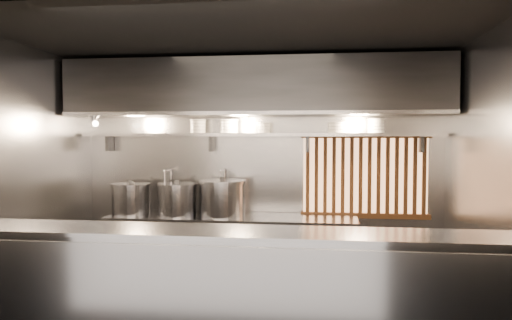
% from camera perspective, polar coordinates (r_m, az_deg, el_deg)
% --- Properties ---
extents(ceiling, '(4.50, 4.50, 0.00)m').
position_cam_1_polar(ceiling, '(4.90, -1.74, 13.77)').
color(ceiling, black).
rests_on(ceiling, wall_back).
extents(wall_back, '(4.50, 0.00, 4.50)m').
position_cam_1_polar(wall_back, '(6.31, 0.46, -1.46)').
color(wall_back, gray).
rests_on(wall_back, floor).
extents(wall_left, '(0.00, 3.00, 3.00)m').
position_cam_1_polar(wall_left, '(5.65, -24.90, -2.22)').
color(wall_left, gray).
rests_on(wall_left, floor).
extents(wall_right, '(0.00, 3.00, 3.00)m').
position_cam_1_polar(wall_right, '(5.00, 24.71, -2.82)').
color(wall_right, gray).
rests_on(wall_right, floor).
extents(serving_counter, '(4.50, 0.56, 1.13)m').
position_cam_1_polar(serving_counter, '(4.08, -3.93, -15.80)').
color(serving_counter, '#98989D').
rests_on(serving_counter, floor).
extents(cooking_bench, '(3.00, 0.70, 0.90)m').
position_cam_1_polar(cooking_bench, '(6.14, -2.80, -10.57)').
color(cooking_bench, '#98989D').
rests_on(cooking_bench, floor).
extents(bowl_shelf, '(4.40, 0.34, 0.04)m').
position_cam_1_polar(bowl_shelf, '(6.12, 0.25, 2.90)').
color(bowl_shelf, '#98989D').
rests_on(bowl_shelf, wall_back).
extents(exhaust_hood, '(4.40, 0.81, 0.65)m').
position_cam_1_polar(exhaust_hood, '(5.93, -0.02, 8.18)').
color(exhaust_hood, '#2D2D30').
rests_on(exhaust_hood, ceiling).
extents(wood_screen, '(1.56, 0.09, 1.04)m').
position_cam_1_polar(wood_screen, '(6.24, 12.34, -1.76)').
color(wood_screen, '#FFB372').
rests_on(wood_screen, wall_back).
extents(faucet_left, '(0.04, 0.30, 0.50)m').
position_cam_1_polar(faucet_left, '(6.43, -9.92, -2.26)').
color(faucet_left, silver).
rests_on(faucet_left, wall_back).
extents(faucet_right, '(0.04, 0.30, 0.50)m').
position_cam_1_polar(faucet_right, '(6.26, -3.79, -2.36)').
color(faucet_right, silver).
rests_on(faucet_right, wall_back).
extents(heat_lamp, '(0.25, 0.35, 0.20)m').
position_cam_1_polar(heat_lamp, '(6.21, -18.04, 4.49)').
color(heat_lamp, '#98989D').
rests_on(heat_lamp, exhaust_hood).
extents(pendant_bulb, '(0.09, 0.09, 0.19)m').
position_cam_1_polar(pendant_bulb, '(6.01, -0.84, 3.68)').
color(pendant_bulb, '#2D2D30').
rests_on(pendant_bulb, exhaust_hood).
extents(stock_pot_left, '(0.58, 0.58, 0.42)m').
position_cam_1_polar(stock_pot_left, '(6.36, -14.10, -4.30)').
color(stock_pot_left, '#98989D').
rests_on(stock_pot_left, cooking_bench).
extents(stock_pot_mid, '(0.70, 0.70, 0.47)m').
position_cam_1_polar(stock_pot_mid, '(6.04, -3.86, -4.35)').
color(stock_pot_mid, '#98989D').
rests_on(stock_pot_mid, cooking_bench).
extents(stock_pot_right, '(0.56, 0.56, 0.43)m').
position_cam_1_polar(stock_pot_right, '(6.13, -8.98, -4.46)').
color(stock_pot_right, '#98989D').
rests_on(stock_pot_right, cooking_bench).
extents(bowl_stack_0, '(0.20, 0.20, 0.17)m').
position_cam_1_polar(bowl_stack_0, '(6.26, -6.65, 3.84)').
color(bowl_stack_0, white).
rests_on(bowl_stack_0, bowl_shelf).
extents(bowl_stack_1, '(0.24, 0.24, 0.17)m').
position_cam_1_polar(bowl_stack_1, '(6.17, -3.08, 3.87)').
color(bowl_stack_1, white).
rests_on(bowl_stack_1, bowl_shelf).
extents(bowl_stack_2, '(0.20, 0.20, 0.13)m').
position_cam_1_polar(bowl_stack_2, '(6.11, 0.80, 3.71)').
color(bowl_stack_2, white).
rests_on(bowl_stack_2, bowl_shelf).
extents(bowl_stack_3, '(0.24, 0.24, 0.13)m').
position_cam_1_polar(bowl_stack_3, '(6.07, 9.34, 3.68)').
color(bowl_stack_3, white).
rests_on(bowl_stack_3, bowl_shelf).
extents(bowl_stack_4, '(0.21, 0.21, 0.17)m').
position_cam_1_polar(bowl_stack_4, '(6.10, 13.55, 3.81)').
color(bowl_stack_4, white).
rests_on(bowl_stack_4, bowl_shelf).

